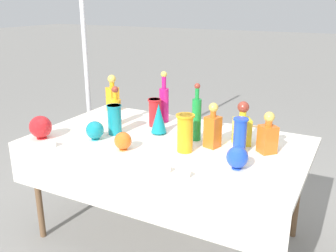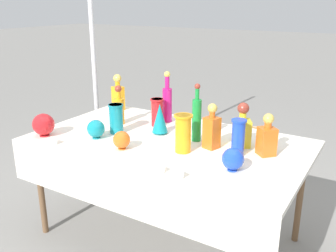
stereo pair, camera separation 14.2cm
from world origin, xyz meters
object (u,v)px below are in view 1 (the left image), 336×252
object	(u,v)px
square_decanter_2	(112,95)
slender_vase_1	(185,132)
square_decanter_0	(268,135)
round_bowl_0	(95,130)
tall_bottle_1	(197,117)
cardboard_box_behind_left	(235,153)
slender_vase_3	(240,135)
round_bowl_1	(41,127)
square_decanter_1	(242,127)
slender_vase_0	(115,119)
canopy_pole	(86,64)
fluted_vase_0	(159,118)
round_bowl_3	(123,141)
tall_bottle_0	(116,109)
square_decanter_3	(213,128)
slender_vase_2	(155,112)
round_bowl_2	(237,157)
tall_bottle_2	(164,102)

from	to	relation	value
square_decanter_2	slender_vase_1	world-z (taller)	square_decanter_2
square_decanter_0	round_bowl_0	distance (m)	1.13
tall_bottle_1	square_decanter_2	bearing A→B (deg)	160.88
square_decanter_2	cardboard_box_behind_left	world-z (taller)	square_decanter_2
tall_bottle_1	slender_vase_3	bearing A→B (deg)	-16.62
slender_vase_3	round_bowl_1	world-z (taller)	slender_vase_3
tall_bottle_1	round_bowl_0	xyz separation A→B (m)	(-0.61, -0.32, -0.09)
slender_vase_1	round_bowl_1	size ratio (longest dim) A/B	1.50
square_decanter_2	square_decanter_1	bearing A→B (deg)	-11.80
slender_vase_0	round_bowl_1	bearing A→B (deg)	-141.25
canopy_pole	fluted_vase_0	bearing A→B (deg)	-26.07
tall_bottle_1	slender_vase_0	xyz separation A→B (m)	(-0.56, -0.16, -0.05)
slender_vase_0	round_bowl_0	size ratio (longest dim) A/B	1.61
slender_vase_0	round_bowl_3	distance (m)	0.32
tall_bottle_0	slender_vase_1	bearing A→B (deg)	-19.07
square_decanter_3	slender_vase_1	bearing A→B (deg)	-129.62
square_decanter_3	round_bowl_1	bearing A→B (deg)	-159.85
slender_vase_2	slender_vase_3	size ratio (longest dim) A/B	0.91
round_bowl_2	canopy_pole	bearing A→B (deg)	154.50
tall_bottle_0	round_bowl_2	size ratio (longest dim) A/B	2.27
tall_bottle_1	slender_vase_0	bearing A→B (deg)	-164.41
canopy_pole	round_bowl_3	bearing A→B (deg)	-41.49
tall_bottle_0	slender_vase_2	world-z (taller)	tall_bottle_0
tall_bottle_1	round_bowl_3	xyz separation A→B (m)	(-0.33, -0.38, -0.10)
tall_bottle_1	square_decanter_1	distance (m)	0.30
slender_vase_3	round_bowl_2	size ratio (longest dim) A/B	1.74
square_decanter_2	slender_vase_2	size ratio (longest dim) A/B	1.50
slender_vase_1	round_bowl_0	size ratio (longest dim) A/B	1.85
tall_bottle_2	fluted_vase_0	size ratio (longest dim) A/B	1.82
tall_bottle_0	square_decanter_2	world-z (taller)	square_decanter_2
slender_vase_3	round_bowl_0	world-z (taller)	slender_vase_3
slender_vase_2	round_bowl_3	bearing A→B (deg)	-82.79
slender_vase_1	tall_bottle_0	bearing A→B (deg)	160.93
round_bowl_3	cardboard_box_behind_left	world-z (taller)	round_bowl_3
round_bowl_2	round_bowl_3	distance (m)	0.72
square_decanter_2	slender_vase_3	size ratio (longest dim) A/B	1.36
tall_bottle_0	round_bowl_3	bearing A→B (deg)	-50.08
tall_bottle_0	square_decanter_0	distance (m)	1.15
slender_vase_1	round_bowl_2	world-z (taller)	slender_vase_1
tall_bottle_0	slender_vase_1	world-z (taller)	tall_bottle_0
fluted_vase_0	round_bowl_3	world-z (taller)	fluted_vase_0
slender_vase_3	cardboard_box_behind_left	distance (m)	1.54
round_bowl_2	canopy_pole	xyz separation A→B (m)	(-1.73, 0.83, 0.27)
square_decanter_1	canopy_pole	size ratio (longest dim) A/B	0.11
square_decanter_2	fluted_vase_0	distance (m)	0.71
square_decanter_3	canopy_pole	xyz separation A→B (m)	(-1.49, 0.58, 0.22)
square_decanter_0	round_bowl_0	bearing A→B (deg)	-163.59
square_decanter_1	slender_vase_0	size ratio (longest dim) A/B	1.39
square_decanter_1	slender_vase_0	world-z (taller)	square_decanter_1
tall_bottle_0	round_bowl_0	world-z (taller)	tall_bottle_0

